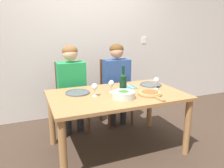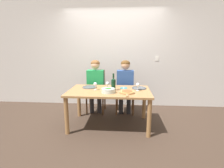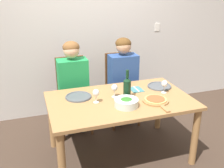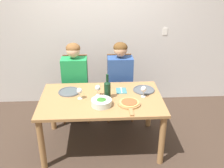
{
  "view_description": "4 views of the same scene",
  "coord_description": "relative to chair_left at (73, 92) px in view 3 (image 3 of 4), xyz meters",
  "views": [
    {
      "loc": [
        -0.98,
        -2.25,
        1.47
      ],
      "look_at": [
        0.0,
        0.16,
        0.8
      ],
      "focal_mm": 35.0,
      "sensor_mm": 36.0,
      "label": 1
    },
    {
      "loc": [
        0.31,
        -3.24,
        1.53
      ],
      "look_at": [
        0.05,
        0.1,
        0.82
      ],
      "focal_mm": 28.0,
      "sensor_mm": 36.0,
      "label": 2
    },
    {
      "loc": [
        -0.91,
        -2.45,
        1.91
      ],
      "look_at": [
        -0.06,
        0.1,
        0.87
      ],
      "focal_mm": 42.0,
      "sensor_mm": 36.0,
      "label": 3
    },
    {
      "loc": [
        -0.03,
        -2.96,
        2.3
      ],
      "look_at": [
        0.14,
        0.08,
        0.88
      ],
      "focal_mm": 42.0,
      "sensor_mm": 36.0,
      "label": 4
    }
  ],
  "objects": [
    {
      "name": "wine_glass_left",
      "position": [
        0.12,
        -0.81,
        0.29
      ],
      "size": [
        0.07,
        0.07,
        0.15
      ],
      "color": "silver",
      "rests_on": "dining_table"
    },
    {
      "name": "back_wall",
      "position": [
        0.39,
        0.52,
        0.82
      ],
      "size": [
        10.0,
        0.06,
        2.7
      ],
      "color": "silver",
      "rests_on": "ground"
    },
    {
      "name": "person_woman",
      "position": [
        0.0,
        -0.12,
        0.22
      ],
      "size": [
        0.47,
        0.51,
        1.24
      ],
      "color": "#28282D",
      "rests_on": "ground"
    },
    {
      "name": "chair_right",
      "position": [
        0.69,
        0.0,
        0.0
      ],
      "size": [
        0.42,
        0.42,
        1.0
      ],
      "color": "brown",
      "rests_on": "ground"
    },
    {
      "name": "dining_table",
      "position": [
        0.39,
        -0.81,
        0.09
      ],
      "size": [
        1.56,
        0.95,
        0.72
      ],
      "color": "#9E7042",
      "rests_on": "ground"
    },
    {
      "name": "broccoli_bowl",
      "position": [
        0.38,
        -1.0,
        0.23
      ],
      "size": [
        0.25,
        0.25,
        0.09
      ],
      "color": "silver",
      "rests_on": "dining_table"
    },
    {
      "name": "wine_bottle",
      "position": [
        0.47,
        -0.81,
        0.32
      ],
      "size": [
        0.08,
        0.08,
        0.33
      ],
      "color": "black",
      "rests_on": "dining_table"
    },
    {
      "name": "wine_glass_right",
      "position": [
        0.93,
        -0.8,
        0.29
      ],
      "size": [
        0.07,
        0.07,
        0.15
      ],
      "color": "silver",
      "rests_on": "dining_table"
    },
    {
      "name": "dinner_plate_right",
      "position": [
        0.97,
        -0.62,
        0.2
      ],
      "size": [
        0.29,
        0.29,
        0.02
      ],
      "color": "#4C5156",
      "rests_on": "dining_table"
    },
    {
      "name": "chair_left",
      "position": [
        0.0,
        0.0,
        0.0
      ],
      "size": [
        0.42,
        0.42,
        1.0
      ],
      "color": "brown",
      "rests_on": "ground"
    },
    {
      "name": "fork_on_napkin",
      "position": [
        0.66,
        -0.62,
        0.19
      ],
      "size": [
        0.14,
        0.18,
        0.01
      ],
      "color": "#387075",
      "rests_on": "dining_table"
    },
    {
      "name": "wine_glass_centre",
      "position": [
        0.35,
        -0.74,
        0.29
      ],
      "size": [
        0.07,
        0.07,
        0.15
      ],
      "color": "silver",
      "rests_on": "dining_table"
    },
    {
      "name": "ground_plane",
      "position": [
        0.39,
        -0.81,
        -0.53
      ],
      "size": [
        40.0,
        40.0,
        0.0
      ],
      "primitive_type": "plane",
      "color": "#3D2D23"
    },
    {
      "name": "pizza_on_board",
      "position": [
        0.73,
        -1.0,
        0.2
      ],
      "size": [
        0.28,
        0.42,
        0.04
      ],
      "color": "#9E7042",
      "rests_on": "dining_table"
    },
    {
      "name": "dinner_plate_left",
      "position": [
        -0.04,
        -0.62,
        0.2
      ],
      "size": [
        0.29,
        0.29,
        0.02
      ],
      "color": "#4C5156",
      "rests_on": "dining_table"
    },
    {
      "name": "person_man",
      "position": [
        0.69,
        -0.12,
        0.22
      ],
      "size": [
        0.47,
        0.51,
        1.24
      ],
      "color": "#28282D",
      "rests_on": "ground"
    }
  ]
}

